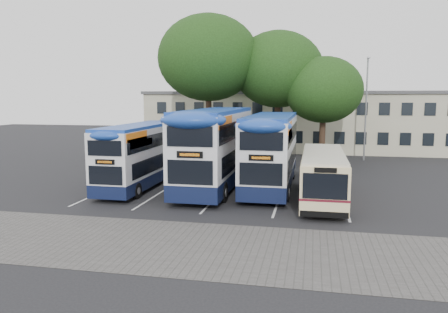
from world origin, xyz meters
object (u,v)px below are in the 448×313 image
Objects in this scene: bus_dd_mid at (216,145)px; bus_single at (323,173)px; bus_dd_left at (140,153)px; tree_right at (324,90)px; tree_left at (208,58)px; bus_dd_right at (271,148)px; tree_mid at (278,70)px; lamp_post at (366,103)px.

bus_single is (6.47, -2.25, -1.17)m from bus_dd_mid.
bus_dd_left is 11.23m from bus_single.
tree_right is 13.73m from bus_single.
bus_dd_right is at bearing -56.99° from tree_left.
bus_dd_left is 0.87× the size of bus_dd_right.
bus_dd_right reaches higher than bus_dd_left.
bus_dd_right is at bearing 9.90° from bus_dd_left.
bus_dd_mid is at bearing -73.99° from tree_left.
bus_dd_left is (-7.45, -12.72, -5.78)m from tree_mid.
tree_left is 6.04m from tree_mid.
lamp_post is 5.17m from tree_right.
lamp_post is at bearing 16.10° from tree_mid.
bus_dd_mid is (-2.80, -11.86, -5.27)m from tree_mid.
lamp_post is at bearing 53.52° from bus_dd_mid.
tree_mid is at bearing 162.72° from tree_right.
bus_dd_mid reaches higher than bus_dd_left.
tree_left is 1.33× the size of bus_dd_left.
bus_dd_right is at bearing 9.10° from bus_dd_mid.
tree_right is 0.76× the size of bus_dd_mid.
lamp_post is 14.37m from tree_left.
bus_dd_left is at bearing -135.24° from lamp_post.
tree_mid is 12.58m from bus_dd_right.
tree_left reaches higher than lamp_post.
tree_right is at bearing -17.28° from tree_mid.
bus_dd_right is at bearing 137.82° from bus_single.
bus_dd_right is (8.04, 1.40, 0.33)m from bus_dd_left.
tree_mid reaches higher than bus_dd_mid.
bus_dd_left is at bearing -98.56° from tree_left.
tree_mid is 1.03× the size of bus_dd_right.
bus_dd_left is at bearing -170.10° from bus_dd_right.
tree_mid is at bearing 59.64° from bus_dd_left.
lamp_post is 1.02× the size of tree_right.
lamp_post is at bearing 42.04° from tree_right.
tree_left is 1.40× the size of bus_single.
tree_mid reaches higher than lamp_post.
lamp_post is 8.40m from tree_mid.
bus_dd_mid is 3.44m from bus_dd_right.
tree_left is 1.41× the size of tree_right.
bus_dd_left is (-1.68, -11.19, -6.71)m from tree_left.
bus_dd_right is (6.36, -9.79, -6.38)m from tree_left.
tree_right is 0.94× the size of bus_dd_left.
lamp_post is 0.78× the size of bus_dd_mid.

